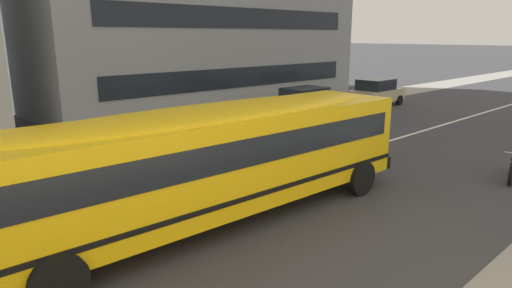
% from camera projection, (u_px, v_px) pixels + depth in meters
% --- Properties ---
extents(ground_plane, '(400.00, 400.00, 0.00)m').
position_uv_depth(ground_plane, '(107.00, 225.00, 9.97)').
color(ground_plane, '#38383D').
extents(sidewalk_far, '(120.00, 3.00, 0.01)m').
position_uv_depth(sidewalk_far, '(9.00, 155.00, 15.74)').
color(sidewalk_far, gray).
rests_on(sidewalk_far, ground_plane).
extents(lane_centreline, '(110.00, 0.16, 0.01)m').
position_uv_depth(lane_centreline, '(107.00, 225.00, 9.97)').
color(lane_centreline, silver).
rests_on(lane_centreline, ground_plane).
extents(school_bus, '(12.14, 3.13, 2.70)m').
position_uv_depth(school_bus, '(208.00, 156.00, 9.76)').
color(school_bus, yellow).
rests_on(school_bus, ground_plane).
extents(parked_car_dark_blue_past_driveway, '(3.92, 1.92, 1.64)m').
position_uv_depth(parked_car_dark_blue_past_driveway, '(306.00, 103.00, 22.37)').
color(parked_car_dark_blue_past_driveway, navy).
rests_on(parked_car_dark_blue_past_driveway, ground_plane).
extents(parked_car_beige_by_entrance, '(3.95, 1.97, 1.64)m').
position_uv_depth(parked_car_beige_by_entrance, '(376.00, 92.00, 26.65)').
color(parked_car_beige_by_entrance, '#C1B28E').
rests_on(parked_car_beige_by_entrance, ground_plane).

